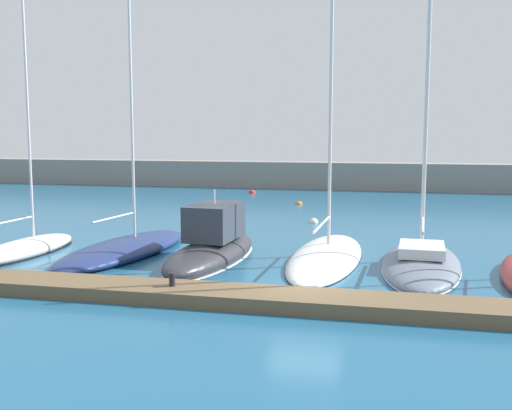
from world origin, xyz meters
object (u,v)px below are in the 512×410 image
object	(u,v)px
mooring_buoy_orange	(299,204)
dock_bollard	(172,280)
motorboat_charcoal_third	(212,246)
sailboat_white_fourth	(326,256)
sailboat_navy_second	(125,248)
sailboat_slate_fifth	(421,260)
sailboat_ivory_nearest	(25,248)
mooring_buoy_red	(252,193)
mooring_buoy_white	(314,223)

from	to	relation	value
mooring_buoy_orange	dock_bollard	distance (m)	26.46
motorboat_charcoal_third	sailboat_white_fourth	bearing A→B (deg)	-71.15
sailboat_navy_second	sailboat_slate_fifth	xyz separation A→B (m)	(13.04, 0.25, 0.03)
sailboat_navy_second	motorboat_charcoal_third	xyz separation A→B (m)	(4.28, -0.35, 0.33)
sailboat_ivory_nearest	sailboat_navy_second	distance (m)	4.48
sailboat_navy_second	dock_bollard	world-z (taller)	sailboat_navy_second
sailboat_slate_fifth	mooring_buoy_red	bearing A→B (deg)	29.21
sailboat_navy_second	mooring_buoy_orange	xyz separation A→B (m)	(4.93, 20.01, -0.28)
mooring_buoy_red	sailboat_ivory_nearest	bearing A→B (deg)	-97.82
mooring_buoy_red	sailboat_white_fourth	bearing A→B (deg)	-70.14
mooring_buoy_red	dock_bollard	world-z (taller)	dock_bollard
sailboat_white_fourth	dock_bollard	bearing A→B (deg)	151.41
mooring_buoy_orange	sailboat_slate_fifth	bearing A→B (deg)	-67.69
sailboat_white_fourth	sailboat_slate_fifth	bearing A→B (deg)	-98.03
motorboat_charcoal_third	dock_bollard	bearing A→B (deg)	-171.73
sailboat_slate_fifth	dock_bollard	size ratio (longest dim) A/B	41.44
motorboat_charcoal_third	mooring_buoy_red	size ratio (longest dim) A/B	13.49
sailboat_navy_second	mooring_buoy_red	xyz separation A→B (m)	(-0.44, 27.24, -0.28)
sailboat_navy_second	sailboat_white_fourth	size ratio (longest dim) A/B	0.91
sailboat_ivory_nearest	mooring_buoy_orange	world-z (taller)	sailboat_ivory_nearest
mooring_buoy_red	dock_bollard	size ratio (longest dim) A/B	1.45
motorboat_charcoal_third	sailboat_white_fourth	world-z (taller)	sailboat_white_fourth
sailboat_slate_fifth	mooring_buoy_white	bearing A→B (deg)	30.75
mooring_buoy_white	dock_bollard	world-z (taller)	dock_bollard
sailboat_ivory_nearest	motorboat_charcoal_third	size ratio (longest dim) A/B	1.68
motorboat_charcoal_third	sailboat_white_fourth	size ratio (longest dim) A/B	0.52
mooring_buoy_white	mooring_buoy_orange	bearing A→B (deg)	104.36
motorboat_charcoal_third	dock_bollard	distance (m)	6.12
sailboat_ivory_nearest	sailboat_slate_fifth	xyz separation A→B (m)	(17.38, 1.37, -0.01)
sailboat_ivory_nearest	motorboat_charcoal_third	distance (m)	8.66
sailboat_white_fourth	mooring_buoy_orange	world-z (taller)	sailboat_white_fourth
mooring_buoy_orange	mooring_buoy_red	size ratio (longest dim) A/B	0.82
sailboat_ivory_nearest	dock_bollard	xyz separation A→B (m)	(9.09, -5.32, 0.35)
motorboat_charcoal_third	mooring_buoy_red	world-z (taller)	motorboat_charcoal_third
sailboat_white_fourth	sailboat_slate_fifth	distance (m)	4.04
sailboat_slate_fifth	dock_bollard	bearing A→B (deg)	131.59
sailboat_slate_fifth	mooring_buoy_orange	distance (m)	21.36
mooring_buoy_white	dock_bollard	distance (m)	17.85
sailboat_navy_second	sailboat_ivory_nearest	bearing A→B (deg)	111.19
sailboat_navy_second	mooring_buoy_white	world-z (taller)	sailboat_navy_second
sailboat_slate_fifth	sailboat_navy_second	bearing A→B (deg)	93.76
mooring_buoy_orange	mooring_buoy_white	bearing A→B (deg)	-75.64
mooring_buoy_orange	motorboat_charcoal_third	bearing A→B (deg)	-91.83
mooring_buoy_white	motorboat_charcoal_third	bearing A→B (deg)	-104.06
motorboat_charcoal_third	dock_bollard	size ratio (longest dim) A/B	19.56
sailboat_white_fourth	mooring_buoy_red	world-z (taller)	sailboat_white_fourth
sailboat_navy_second	mooring_buoy_white	xyz separation A→B (m)	(7.18, 11.23, -0.28)
sailboat_white_fourth	mooring_buoy_white	world-z (taller)	sailboat_white_fourth
sailboat_slate_fifth	sailboat_ivory_nearest	bearing A→B (deg)	97.17
mooring_buoy_orange	mooring_buoy_red	world-z (taller)	mooring_buoy_red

